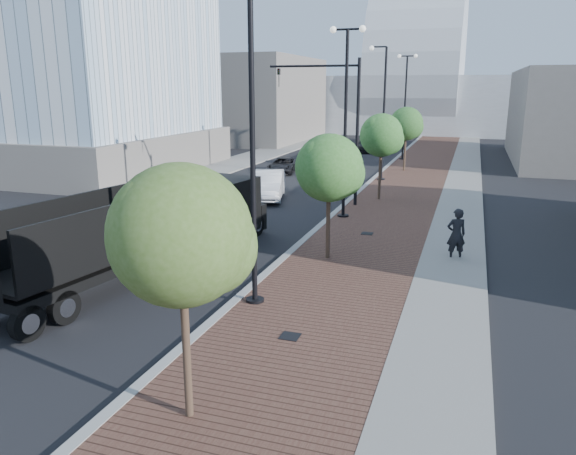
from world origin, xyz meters
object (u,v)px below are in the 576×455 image
(white_sedan, at_px, (268,185))
(pedestrian, at_px, (456,235))
(dark_car_mid, at_px, (283,165))
(dump_truck, at_px, (177,226))

(white_sedan, bearing_deg, pedestrian, -54.13)
(pedestrian, bearing_deg, dark_car_mid, -76.27)
(dump_truck, bearing_deg, dark_car_mid, 107.45)
(white_sedan, distance_m, pedestrian, 14.27)
(dump_truck, distance_m, pedestrian, 10.71)
(white_sedan, height_order, dark_car_mid, white_sedan)
(white_sedan, bearing_deg, dump_truck, -100.94)
(dark_car_mid, distance_m, pedestrian, 23.30)
(dark_car_mid, xyz_separation_m, pedestrian, (13.56, -18.94, 0.45))
(dark_car_mid, bearing_deg, white_sedan, -83.30)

